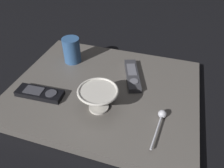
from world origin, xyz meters
name	(u,v)px	position (x,y,z in m)	size (l,w,h in m)	color
ground_plane	(105,94)	(0.00, 0.00, 0.00)	(6.00, 6.00, 0.00)	black
table	(105,90)	(0.00, 0.00, 0.02)	(0.67, 0.53, 0.03)	#5B5651
cereal_bowl	(98,98)	(0.02, -0.11, 0.08)	(0.13, 0.13, 0.08)	beige
coffee_mug	(72,50)	(-0.18, 0.12, 0.09)	(0.07, 0.07, 0.10)	#33598C
teaspoon	(161,117)	(0.22, -0.10, 0.05)	(0.03, 0.15, 0.03)	silver
tv_remote_near	(132,75)	(0.08, 0.09, 0.04)	(0.11, 0.19, 0.02)	#38383D
tv_remote_far	(40,93)	(-0.20, -0.11, 0.04)	(0.17, 0.06, 0.02)	black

